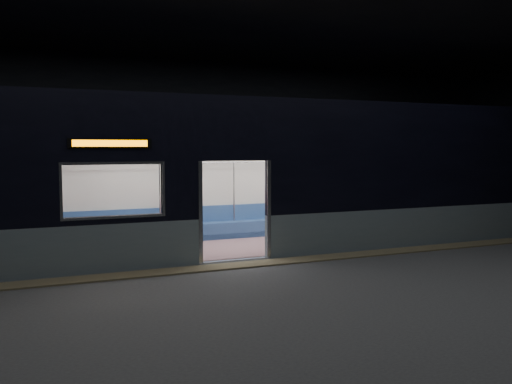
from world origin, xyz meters
TOP-DOWN VIEW (x-y plane):
  - station_floor at (0.00, 0.00)m, footprint 24.00×14.00m
  - station_envelope at (0.00, 0.00)m, footprint 24.00×14.00m
  - tactile_strip at (0.00, 0.55)m, footprint 22.80×0.50m
  - metro_car at (-0.00, 2.54)m, footprint 18.00×3.04m
  - passenger at (-0.53, 3.55)m, footprint 0.40×0.66m
  - handbag at (-0.54, 3.34)m, footprint 0.28×0.25m
  - transit_map at (3.70, 3.85)m, footprint 0.93×0.03m

SIDE VIEW (x-z plane):
  - station_floor at x=0.00m, z-range -0.01..0.00m
  - tactile_strip at x=0.00m, z-range 0.00..0.03m
  - handbag at x=-0.54m, z-range 0.60..0.73m
  - passenger at x=-0.53m, z-range 0.12..1.43m
  - transit_map at x=3.70m, z-range 1.15..1.75m
  - metro_car at x=0.00m, z-range 0.17..3.52m
  - station_envelope at x=0.00m, z-range 1.16..6.16m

